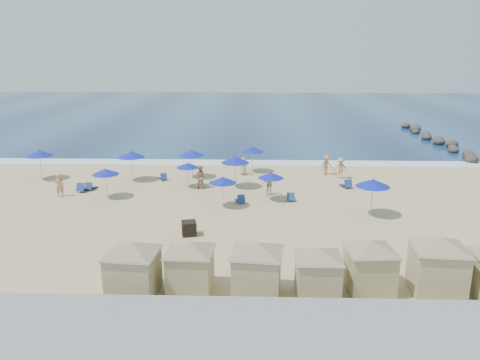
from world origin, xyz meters
The scene contains 34 objects.
ground centered at (0.00, 0.00, 0.00)m, with size 160.00×160.00×0.00m, color tan.
ocean centered at (0.00, 55.00, 0.03)m, with size 160.00×80.00×0.06m, color #0E2550.
surf_line centered at (0.00, 15.50, 0.04)m, with size 160.00×2.50×0.08m, color white.
seawall centered at (0.00, -13.50, 0.65)m, with size 160.00×6.10×1.22m.
rock_jetty centered at (24.01, 24.90, 0.36)m, with size 2.56×26.66×0.96m.
trash_bin centered at (-1.50, -2.84, 0.42)m, with size 0.83×0.83×0.83m, color black.
cabana_0 centered at (-2.98, -9.96, 1.60)m, with size 4.45×4.45×2.80m.
cabana_1 centered at (-0.52, -9.49, 1.52)m, with size 4.22×4.22×2.65m.
cabana_2 centered at (2.47, -9.77, 1.60)m, with size 4.44×4.44×2.80m.
cabana_3 centered at (5.15, -9.81, 1.46)m, with size 4.07×4.07×2.55m.
cabana_4 centered at (7.54, -9.23, 1.55)m, with size 4.30×4.30×2.71m.
cabana_5 centered at (10.52, -9.31, 1.69)m, with size 4.70×4.70×2.96m.
umbrella_0 centered at (-15.71, 9.23, 2.27)m, with size 2.30×2.30×2.62m.
umbrella_1 centered at (-8.59, 4.27, 1.99)m, with size 2.02×2.02×2.30m.
umbrella_2 centered at (-7.88, 9.06, 2.25)m, with size 2.28×2.28×2.59m.
umbrella_3 centered at (-3.00, 10.16, 2.18)m, with size 2.21×2.21×2.51m.
umbrella_4 centered at (-2.93, 7.19, 1.81)m, with size 1.83×1.83×2.08m.
umbrella_5 centered at (0.16, 2.42, 1.95)m, with size 1.97×1.97×2.24m.
umbrella_6 centered at (0.83, 7.27, 2.26)m, with size 2.30×2.30×2.61m.
umbrella_7 centered at (3.54, 4.01, 1.88)m, with size 1.91×1.91×2.17m.
umbrella_8 centered at (2.17, 12.27, 2.07)m, with size 2.10×2.10×2.39m.
umbrella_9 centered at (10.06, 0.87, 2.26)m, with size 2.29×2.29×2.60m.
beach_chair_0 centered at (-10.97, 5.80, 0.27)m, with size 0.75×1.45×0.77m.
beach_chair_1 centered at (-10.50, 6.29, 0.23)m, with size 0.76×1.29×0.66m.
beach_chair_2 centered at (-5.38, 9.33, 0.23)m, with size 0.96×1.30×0.65m.
beach_chair_3 centered at (1.35, 3.39, 0.24)m, with size 0.84×1.33×0.68m.
beach_chair_4 centered at (5.01, 4.00, 0.24)m, with size 0.67×1.29×0.68m.
beach_chair_5 centered at (9.70, 7.47, 0.26)m, with size 0.89×1.46×0.75m.
beachgoer_0 centered at (-12.20, 4.46, 0.87)m, with size 0.63×0.42×1.74m, color tan.
beachgoer_1 centered at (-1.94, 6.99, 0.91)m, with size 0.88×0.69×1.82m, color tan.
beachgoer_2 centered at (3.46, 5.38, 0.85)m, with size 1.00×0.42×1.71m, color tan.
beachgoer_3 centered at (9.68, 10.20, 0.92)m, with size 1.19×0.68×1.84m, color tan.
beachgoer_4 centered at (1.42, 11.29, 0.78)m, with size 0.77×0.50×1.57m, color tan.
beachgoer_5 centered at (8.66, 11.49, 0.88)m, with size 1.14×0.66×1.77m, color tan.
Camera 1 is at (2.31, -28.58, 10.53)m, focal length 35.00 mm.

